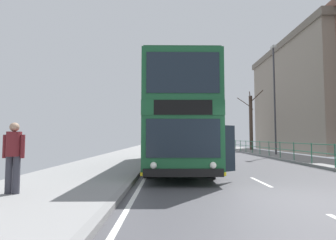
% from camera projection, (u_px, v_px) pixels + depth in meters
% --- Properties ---
extents(ground, '(15.80, 140.00, 0.20)m').
position_uv_depth(ground, '(268.00, 198.00, 6.37)').
color(ground, '#49494E').
extents(double_decker_bus_main, '(3.32, 11.00, 4.34)m').
position_uv_depth(double_decker_bus_main, '(176.00, 122.00, 13.37)').
color(double_decker_bus_main, '#19512D').
rests_on(double_decker_bus_main, ground).
extents(pedestrian_railing_far_kerb, '(0.05, 27.77, 1.07)m').
position_uv_depth(pedestrian_railing_far_kerb, '(260.00, 145.00, 21.98)').
color(pedestrian_railing_far_kerb, '#236B4C').
rests_on(pedestrian_railing_far_kerb, ground).
extents(pedestrian_companion, '(0.54, 0.35, 1.71)m').
position_uv_depth(pedestrian_companion, '(13.00, 153.00, 6.46)').
color(pedestrian_companion, '#383842').
rests_on(pedestrian_companion, ground).
extents(street_lamp_far_side, '(0.28, 0.60, 8.94)m').
position_uv_depth(street_lamp_far_side, '(274.00, 92.00, 21.91)').
color(street_lamp_far_side, '#38383D').
rests_on(street_lamp_far_side, ground).
extents(bare_tree_far_00, '(2.62, 2.76, 6.59)m').
position_uv_depth(bare_tree_far_00, '(251.00, 121.00, 30.43)').
color(bare_tree_far_00, '#423328').
rests_on(bare_tree_far_00, ground).
extents(background_building_00, '(8.74, 17.65, 11.98)m').
position_uv_depth(background_building_00, '(317.00, 97.00, 29.69)').
color(background_building_00, gray).
rests_on(background_building_00, ground).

